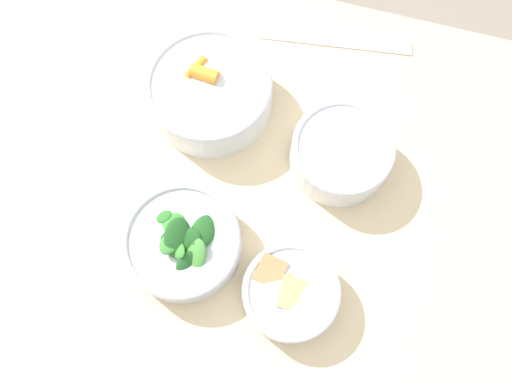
# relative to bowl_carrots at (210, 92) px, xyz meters

# --- Properties ---
(ground_plane) EXTENTS (10.00, 10.00, 0.00)m
(ground_plane) POSITION_rel_bowl_carrots_xyz_m (0.07, -0.15, -0.81)
(ground_plane) COLOR gray
(dining_table) EXTENTS (1.13, 0.79, 0.78)m
(dining_table) POSITION_rel_bowl_carrots_xyz_m (0.07, -0.15, -0.17)
(dining_table) COLOR beige
(dining_table) RESTS_ON ground_plane
(bowl_carrots) EXTENTS (0.19, 0.19, 0.08)m
(bowl_carrots) POSITION_rel_bowl_carrots_xyz_m (0.00, 0.00, 0.00)
(bowl_carrots) COLOR silver
(bowl_carrots) RESTS_ON dining_table
(bowl_greens) EXTENTS (0.17, 0.17, 0.08)m
(bowl_greens) POSITION_rel_bowl_carrots_xyz_m (0.03, -0.24, -0.01)
(bowl_greens) COLOR silver
(bowl_greens) RESTS_ON dining_table
(bowl_beans_hotdog) EXTENTS (0.15, 0.15, 0.06)m
(bowl_beans_hotdog) POSITION_rel_bowl_carrots_xyz_m (0.22, -0.05, -0.01)
(bowl_beans_hotdog) COLOR silver
(bowl_beans_hotdog) RESTS_ON dining_table
(bowl_cookies) EXTENTS (0.14, 0.14, 0.06)m
(bowl_cookies) POSITION_rel_bowl_carrots_xyz_m (0.20, -0.27, -0.01)
(bowl_cookies) COLOR silver
(bowl_cookies) RESTS_ON dining_table
(ruler) EXTENTS (0.26, 0.06, 0.00)m
(ruler) POSITION_rel_bowl_carrots_xyz_m (0.17, 0.17, -0.04)
(ruler) COLOR silver
(ruler) RESTS_ON dining_table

